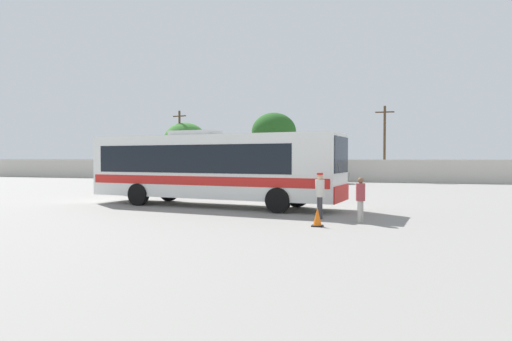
{
  "coord_description": "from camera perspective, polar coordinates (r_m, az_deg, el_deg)",
  "views": [
    {
      "loc": [
        6.64,
        -19.12,
        2.23
      ],
      "look_at": [
        0.11,
        2.83,
        1.59
      ],
      "focal_mm": 30.98,
      "sensor_mm": 36.0,
      "label": 1
    }
  ],
  "objects": [
    {
      "name": "parked_car_rightmost_grey",
      "position": [
        39.67,
        8.99,
        -0.48
      ],
      "size": [
        4.18,
        2.26,
        1.54
      ],
      "color": "slate",
      "rests_on": "ground_plane"
    },
    {
      "name": "perimeter_wall",
      "position": [
        43.53,
        7.78,
        0.03
      ],
      "size": [
        80.0,
        0.3,
        2.1
      ],
      "primitive_type": "cube",
      "color": "beige",
      "rests_on": "ground_plane"
    },
    {
      "name": "utility_pole_far",
      "position": [
        50.56,
        -9.84,
        3.54
      ],
      "size": [
        1.78,
        0.54,
        7.58
      ],
      "color": "#4C3823",
      "rests_on": "ground_plane"
    },
    {
      "name": "parked_car_second_maroon",
      "position": [
        43.07,
        -5.87,
        -0.33
      ],
      "size": [
        4.45,
        2.2,
        1.49
      ],
      "color": "maroon",
      "rests_on": "ground_plane"
    },
    {
      "name": "ground_plane",
      "position": [
        29.95,
        3.71,
        -2.68
      ],
      "size": [
        300.0,
        300.0,
        0.0
      ],
      "primitive_type": "plane",
      "color": "gray"
    },
    {
      "name": "roadside_tree_left",
      "position": [
        50.92,
        -9.12,
        3.75
      ],
      "size": [
        4.94,
        4.94,
        6.28
      ],
      "color": "brown",
      "rests_on": "ground_plane"
    },
    {
      "name": "vendor_umbrella_near_gate_pink",
      "position": [
        28.92,
        -15.74,
        0.86
      ],
      "size": [
        2.0,
        2.0,
        2.22
      ],
      "color": "gray",
      "rests_on": "ground_plane"
    },
    {
      "name": "coach_bus_white_red",
      "position": [
        20.67,
        -5.95,
        0.62
      ],
      "size": [
        12.32,
        4.09,
        3.52
      ],
      "color": "white",
      "rests_on": "ground_plane"
    },
    {
      "name": "roadside_tree_midleft",
      "position": [
        49.96,
        2.32,
        5.02
      ],
      "size": [
        5.01,
        5.01,
        7.36
      ],
      "color": "brown",
      "rests_on": "ground_plane"
    },
    {
      "name": "passenger_waiting_on_apron",
      "position": [
        15.71,
        13.34,
        -3.35
      ],
      "size": [
        0.42,
        0.42,
        1.57
      ],
      "color": "#B7B2A8",
      "rests_on": "ground_plane"
    },
    {
      "name": "parked_car_third_black",
      "position": [
        41.36,
        1.68,
        -0.4
      ],
      "size": [
        4.51,
        2.0,
        1.5
      ],
      "color": "black",
      "rests_on": "ground_plane"
    },
    {
      "name": "traffic_cone_on_apron",
      "position": [
        14.61,
        7.93,
        -5.97
      ],
      "size": [
        0.36,
        0.36,
        0.64
      ],
      "color": "black",
      "rests_on": "ground_plane"
    },
    {
      "name": "parked_car_leftmost_silver",
      "position": [
        45.7,
        -12.6,
        -0.23
      ],
      "size": [
        4.57,
        2.17,
        1.54
      ],
      "color": "#B7BABF",
      "rests_on": "ground_plane"
    },
    {
      "name": "attendant_by_bus_door",
      "position": [
        16.35,
        8.24,
        -2.86
      ],
      "size": [
        0.45,
        0.45,
        1.69
      ],
      "color": "#38383D",
      "rests_on": "ground_plane"
    },
    {
      "name": "utility_pole_near",
      "position": [
        44.93,
        16.26,
        3.58
      ],
      "size": [
        1.8,
        0.24,
        7.33
      ],
      "color": "#4C3823",
      "rests_on": "ground_plane"
    }
  ]
}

